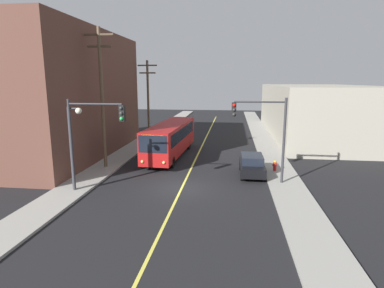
{
  "coord_description": "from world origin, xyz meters",
  "views": [
    {
      "loc": [
        3.35,
        -20.69,
        7.27
      ],
      "look_at": [
        0.0,
        5.61,
        2.0
      ],
      "focal_mm": 29.78,
      "sensor_mm": 36.0,
      "label": 1
    }
  ],
  "objects_px": {
    "fire_hydrant": "(275,165)",
    "utility_pole_near": "(102,93)",
    "street_lamp_left": "(73,136)",
    "city_bus": "(171,138)",
    "traffic_signal_left_corner": "(93,128)",
    "parked_car_black": "(252,165)",
    "traffic_signal_right_corner": "(262,124)",
    "utility_pole_mid": "(148,96)"
  },
  "relations": [
    {
      "from": "fire_hydrant",
      "to": "utility_pole_near",
      "type": "bearing_deg",
      "value": -177.88
    },
    {
      "from": "utility_pole_near",
      "to": "street_lamp_left",
      "type": "xyz_separation_m",
      "value": [
        0.37,
        -5.82,
        -2.57
      ]
    },
    {
      "from": "city_bus",
      "to": "traffic_signal_left_corner",
      "type": "bearing_deg",
      "value": -104.51
    },
    {
      "from": "parked_car_black",
      "to": "traffic_signal_right_corner",
      "type": "xyz_separation_m",
      "value": [
        0.46,
        -2.09,
        3.46
      ]
    },
    {
      "from": "city_bus",
      "to": "utility_pole_near",
      "type": "relative_size",
      "value": 1.09
    },
    {
      "from": "utility_pole_near",
      "to": "traffic_signal_right_corner",
      "type": "distance_m",
      "value": 13.02
    },
    {
      "from": "traffic_signal_left_corner",
      "to": "traffic_signal_right_corner",
      "type": "bearing_deg",
      "value": 17.12
    },
    {
      "from": "utility_pole_mid",
      "to": "fire_hydrant",
      "type": "xyz_separation_m",
      "value": [
        13.97,
        -13.45,
        -4.84
      ]
    },
    {
      "from": "utility_pole_mid",
      "to": "street_lamp_left",
      "type": "distance_m",
      "value": 19.86
    },
    {
      "from": "traffic_signal_right_corner",
      "to": "street_lamp_left",
      "type": "relative_size",
      "value": 1.09
    },
    {
      "from": "parked_car_black",
      "to": "fire_hydrant",
      "type": "bearing_deg",
      "value": 28.14
    },
    {
      "from": "traffic_signal_left_corner",
      "to": "traffic_signal_right_corner",
      "type": "distance_m",
      "value": 11.32
    },
    {
      "from": "utility_pole_near",
      "to": "traffic_signal_left_corner",
      "type": "xyz_separation_m",
      "value": [
        1.78,
        -5.92,
        -2.01
      ]
    },
    {
      "from": "utility_pole_mid",
      "to": "fire_hydrant",
      "type": "relative_size",
      "value": 11.4
    },
    {
      "from": "city_bus",
      "to": "fire_hydrant",
      "type": "height_order",
      "value": "city_bus"
    },
    {
      "from": "city_bus",
      "to": "utility_pole_near",
      "type": "xyz_separation_m",
      "value": [
        -4.63,
        -5.07,
        4.49
      ]
    },
    {
      "from": "utility_pole_near",
      "to": "fire_hydrant",
      "type": "xyz_separation_m",
      "value": [
        14.04,
        0.52,
        -5.73
      ]
    },
    {
      "from": "parked_car_black",
      "to": "street_lamp_left",
      "type": "relative_size",
      "value": 0.8
    },
    {
      "from": "utility_pole_near",
      "to": "utility_pole_mid",
      "type": "relative_size",
      "value": 1.18
    },
    {
      "from": "street_lamp_left",
      "to": "fire_hydrant",
      "type": "bearing_deg",
      "value": 24.86
    },
    {
      "from": "utility_pole_near",
      "to": "fire_hydrant",
      "type": "relative_size",
      "value": 13.43
    },
    {
      "from": "utility_pole_mid",
      "to": "parked_car_black",
      "type": "bearing_deg",
      "value": -50.16
    },
    {
      "from": "utility_pole_near",
      "to": "traffic_signal_left_corner",
      "type": "distance_m",
      "value": 6.5
    },
    {
      "from": "utility_pole_mid",
      "to": "street_lamp_left",
      "type": "bearing_deg",
      "value": -89.15
    },
    {
      "from": "traffic_signal_left_corner",
      "to": "street_lamp_left",
      "type": "bearing_deg",
      "value": 175.82
    },
    {
      "from": "city_bus",
      "to": "traffic_signal_right_corner",
      "type": "bearing_deg",
      "value": -43.83
    },
    {
      "from": "traffic_signal_left_corner",
      "to": "fire_hydrant",
      "type": "height_order",
      "value": "traffic_signal_left_corner"
    },
    {
      "from": "utility_pole_mid",
      "to": "utility_pole_near",
      "type": "bearing_deg",
      "value": -90.29
    },
    {
      "from": "utility_pole_near",
      "to": "street_lamp_left",
      "type": "bearing_deg",
      "value": -86.4
    },
    {
      "from": "utility_pole_near",
      "to": "utility_pole_mid",
      "type": "bearing_deg",
      "value": 89.71
    },
    {
      "from": "city_bus",
      "to": "traffic_signal_right_corner",
      "type": "distance_m",
      "value": 11.33
    },
    {
      "from": "traffic_signal_left_corner",
      "to": "traffic_signal_right_corner",
      "type": "relative_size",
      "value": 1.0
    },
    {
      "from": "traffic_signal_right_corner",
      "to": "street_lamp_left",
      "type": "bearing_deg",
      "value": -165.22
    },
    {
      "from": "city_bus",
      "to": "utility_pole_near",
      "type": "distance_m",
      "value": 8.21
    },
    {
      "from": "city_bus",
      "to": "fire_hydrant",
      "type": "distance_m",
      "value": 10.53
    },
    {
      "from": "city_bus",
      "to": "utility_pole_near",
      "type": "bearing_deg",
      "value": -132.37
    },
    {
      "from": "utility_pole_mid",
      "to": "traffic_signal_left_corner",
      "type": "xyz_separation_m",
      "value": [
        1.71,
        -19.89,
        -1.12
      ]
    },
    {
      "from": "traffic_signal_left_corner",
      "to": "traffic_signal_right_corner",
      "type": "xyz_separation_m",
      "value": [
        10.82,
        3.33,
        0.0
      ]
    },
    {
      "from": "street_lamp_left",
      "to": "fire_hydrant",
      "type": "xyz_separation_m",
      "value": [
        13.68,
        6.34,
        -3.16
      ]
    },
    {
      "from": "street_lamp_left",
      "to": "traffic_signal_right_corner",
      "type": "bearing_deg",
      "value": 14.78
    },
    {
      "from": "parked_car_black",
      "to": "utility_pole_near",
      "type": "distance_m",
      "value": 13.33
    },
    {
      "from": "street_lamp_left",
      "to": "city_bus",
      "type": "bearing_deg",
      "value": 68.63
    }
  ]
}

